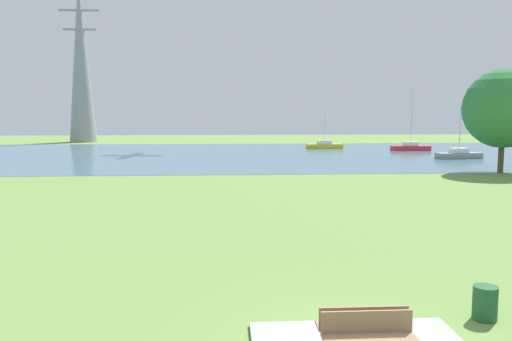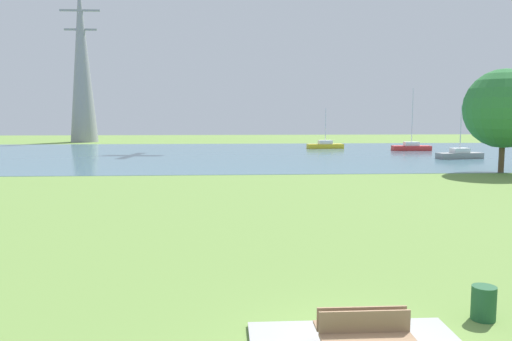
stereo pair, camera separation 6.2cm
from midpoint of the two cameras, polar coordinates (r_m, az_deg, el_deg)
ground_plane at (r=32.04m, az=1.49°, el=-2.21°), size 160.00×160.00×0.00m
bench_facing_water at (r=11.08m, az=11.53°, el=-16.77°), size 1.80×0.48×0.89m
bench_facing_inland at (r=10.60m, az=12.31°, el=-17.89°), size 1.80×0.48×0.89m
litter_bin at (r=13.47m, az=24.01°, el=-13.26°), size 0.56×0.56×0.80m
water_surface at (r=59.81m, az=-0.80°, el=1.83°), size 140.00×40.00×0.02m
sailboat_yellow at (r=69.81m, az=7.69°, el=2.79°), size 4.89×1.82×5.34m
sailboat_gray at (r=57.98m, az=21.64°, el=1.66°), size 4.98×2.29×5.55m
sailboat_red at (r=68.32m, az=16.84°, el=2.52°), size 4.87×1.74×7.81m
tree_east_near at (r=45.60m, az=25.81°, el=6.19°), size 6.28×6.28×8.28m
electricity_pylon at (r=89.85m, az=-18.71°, el=11.46°), size 6.40×4.40×26.39m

